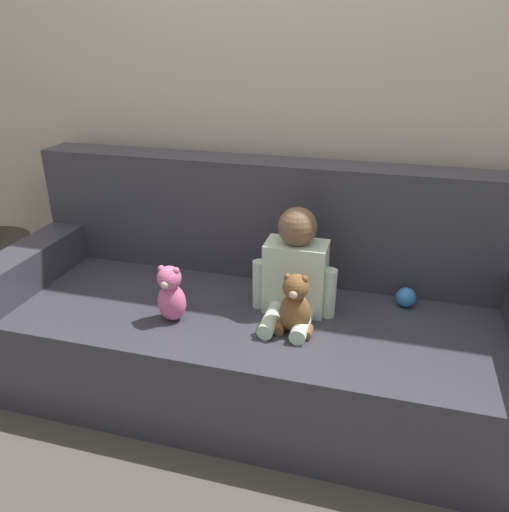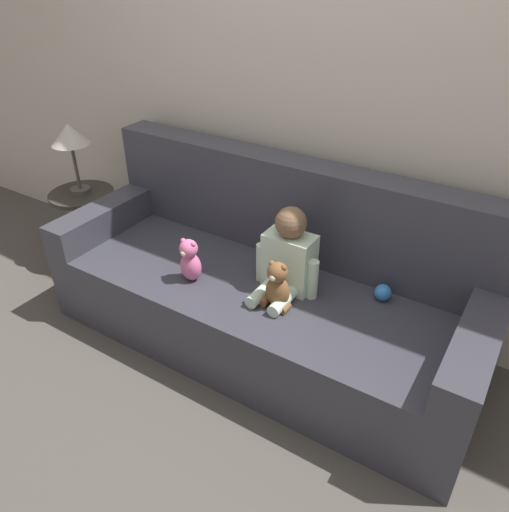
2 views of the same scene
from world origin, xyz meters
TOP-DOWN VIEW (x-y plane):
  - ground_plane at (0.00, 0.00)m, footprint 12.00×12.00m
  - wall_back at (0.00, 0.49)m, footprint 8.00×0.05m
  - couch at (0.00, 0.07)m, footprint 2.13×0.82m
  - person_baby at (0.14, 0.01)m, footprint 0.32×0.32m
  - teddy_bear_brown at (0.17, -0.14)m, footprint 0.14×0.11m
  - plush_toy_side at (-0.28, -0.18)m, footprint 0.11×0.10m
  - toy_ball at (0.55, 0.16)m, footprint 0.08×0.08m
  - side_table at (-1.34, 0.08)m, footprint 0.39×0.39m

SIDE VIEW (x-z plane):
  - ground_plane at x=0.00m, z-range 0.00..0.00m
  - couch at x=0.00m, z-range -0.14..0.75m
  - toy_ball at x=0.55m, z-range 0.39..0.47m
  - teddy_bear_brown at x=0.17m, z-range 0.38..0.61m
  - plush_toy_side at x=-0.28m, z-range 0.39..0.61m
  - person_baby at x=0.14m, z-range 0.35..0.76m
  - side_table at x=-1.34m, z-range 0.20..1.11m
  - wall_back at x=0.00m, z-range 0.00..2.60m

